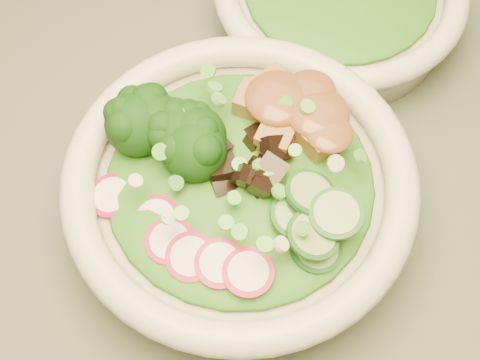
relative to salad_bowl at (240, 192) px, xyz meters
The scene contains 10 objects.
salad_bowl is the anchor object (origin of this frame).
side_bowl 0.23m from the salad_bowl, 101.71° to the left, with size 0.24×0.24×0.06m.
lettuce_bed 0.02m from the salad_bowl, ahead, with size 0.21×0.21×0.02m, color #265A13.
broccoli_florets 0.07m from the salad_bowl, behind, with size 0.08×0.07×0.05m, color black, non-canonical shape.
radish_slices 0.07m from the salad_bowl, 89.99° to the right, with size 0.11×0.04×0.02m, color #A80C3F, non-canonical shape.
cucumber_slices 0.07m from the salad_bowl, ahead, with size 0.07×0.07×0.04m, color #9BBE69, non-canonical shape.
mushroom_heap 0.04m from the salad_bowl, 87.46° to the left, with size 0.07×0.07×0.04m, color black, non-canonical shape.
tofu_cubes 0.07m from the salad_bowl, 85.96° to the left, with size 0.09×0.06×0.04m, color olive, non-canonical shape.
peanut_sauce 0.08m from the salad_bowl, 85.96° to the left, with size 0.07×0.06×0.02m, color brown.
scallion_garnish 0.05m from the salad_bowl, ahead, with size 0.20×0.20×0.02m, color #5ABF43, non-canonical shape.
Camera 1 is at (0.04, -0.15, 1.26)m, focal length 50.00 mm.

